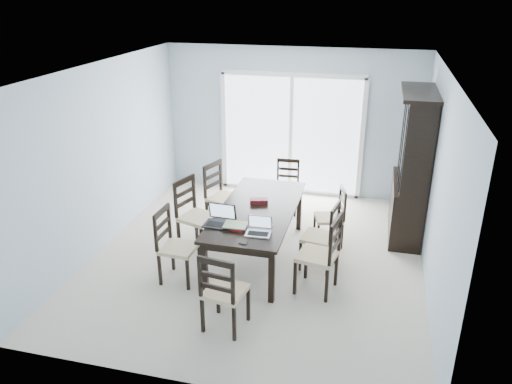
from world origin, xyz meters
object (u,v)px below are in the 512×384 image
dining_table (257,214)px  chair_end_near (221,285)px  chair_right_mid (326,230)px  chair_left_near (171,238)px  chair_left_far (219,188)px  china_hutch (412,168)px  chair_left_mid (192,207)px  game_box (259,201)px  chair_end_far (287,180)px  laptop_dark (218,221)px  cell_phone (243,243)px  hot_tub (262,151)px  chair_right_far (335,210)px  chair_right_near (326,247)px  laptop_silver (258,231)px

dining_table → chair_end_near: bearing=-89.6°
chair_right_mid → chair_left_near: bearing=120.9°
chair_left_far → china_hutch: bearing=117.2°
chair_left_mid → chair_left_far: bearing=-173.8°
chair_end_near → game_box: (-0.04, 1.85, 0.19)m
dining_table → chair_right_mid: 0.96m
chair_left_mid → game_box: bearing=113.9°
chair_end_far → laptop_dark: (-0.45, -2.29, 0.27)m
chair_left_far → chair_end_far: 1.25m
chair_end_far → laptop_dark: size_ratio=2.73×
cell_phone → hot_tub: (-0.81, 4.39, -0.31)m
chair_right_far → chair_right_mid: bearing=160.2°
chair_end_near → game_box: chair_end_near is taller
chair_left_near → game_box: bearing=139.6°
cell_phone → chair_right_mid: bearing=55.3°
chair_right_near → cell_phone: chair_right_near is taller
chair_left_far → laptop_silver: bearing=51.8°
chair_left_near → chair_left_mid: bearing=-174.3°
laptop_dark → hot_tub: (-0.39, 4.01, -0.37)m
game_box → laptop_dark: bearing=-112.6°
dining_table → chair_end_far: 1.69m
chair_right_near → laptop_dark: 1.37m
china_hutch → chair_right_mid: size_ratio=2.00×
china_hutch → chair_left_near: 3.62m
dining_table → china_hutch: bearing=31.7°
dining_table → cell_phone: cell_phone is taller
chair_left_near → hot_tub: bearing=179.8°
chair_right_near → game_box: bearing=62.3°
dining_table → chair_left_mid: size_ratio=1.83×
chair_right_near → chair_right_mid: size_ratio=1.08×
dining_table → chair_end_far: size_ratio=2.17×
china_hutch → chair_right_mid: 1.77m
chair_right_near → chair_end_far: bearing=32.0°
chair_end_far → game_box: bearing=82.1°
dining_table → game_box: game_box is taller
hot_tub → game_box: bearing=-77.4°
china_hutch → laptop_dark: bearing=-141.9°
chair_left_far → chair_end_near: bearing=37.5°
china_hutch → chair_left_near: china_hutch is taller
china_hutch → chair_left_near: bearing=-145.2°
chair_left_near → chair_end_far: chair_left_near is taller
dining_table → laptop_dark: 0.72m
chair_end_near → laptop_silver: chair_end_near is taller
chair_right_mid → chair_right_far: (0.04, 0.74, -0.05)m
chair_right_mid → china_hutch: bearing=-29.2°
chair_right_mid → chair_end_near: chair_end_near is taller
chair_end_far → chair_left_near: bearing=64.2°
laptop_dark → cell_phone: bearing=-40.2°
chair_left_mid → game_box: 0.97m
chair_end_near → chair_left_near: bearing=145.5°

